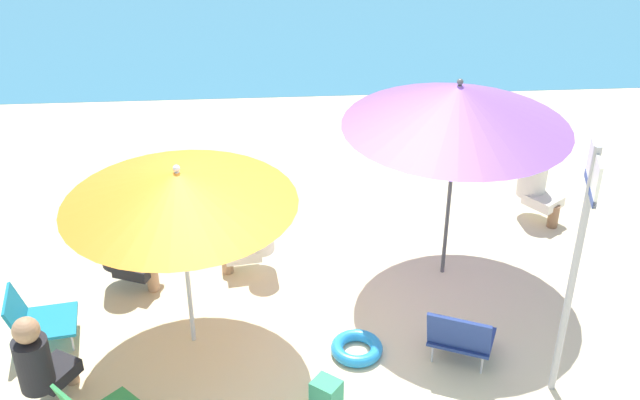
% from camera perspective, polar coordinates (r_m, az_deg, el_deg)
% --- Properties ---
extents(ground_plane, '(40.00, 40.00, 0.00)m').
position_cam_1_polar(ground_plane, '(7.38, -0.53, -10.32)').
color(ground_plane, beige).
extents(umbrella_orange, '(1.96, 1.96, 1.81)m').
position_cam_1_polar(umbrella_orange, '(6.64, -10.01, 0.85)').
color(umbrella_orange, silver).
rests_on(umbrella_orange, ground_plane).
extents(umbrella_purple, '(2.13, 2.13, 2.11)m').
position_cam_1_polar(umbrella_purple, '(7.48, 9.75, 6.58)').
color(umbrella_purple, '#4C4C51').
rests_on(umbrella_purple, ground_plane).
extents(beach_chair_a, '(0.70, 0.68, 0.62)m').
position_cam_1_polar(beach_chair_a, '(7.11, 9.93, -9.46)').
color(beach_chair_a, navy).
rests_on(beach_chair_a, ground_plane).
extents(beach_chair_c, '(0.64, 0.57, 0.53)m').
position_cam_1_polar(beach_chair_c, '(7.70, -19.52, -7.91)').
color(beach_chair_c, teal).
rests_on(beach_chair_c, ground_plane).
extents(person_a, '(0.58, 0.48, 0.92)m').
position_cam_1_polar(person_a, '(8.09, -13.85, -3.18)').
color(person_a, black).
rests_on(person_a, ground_plane).
extents(person_b, '(0.55, 0.36, 0.94)m').
position_cam_1_polar(person_b, '(8.11, -4.69, -2.21)').
color(person_b, silver).
rests_on(person_b, ground_plane).
extents(person_c, '(0.45, 0.52, 0.92)m').
position_cam_1_polar(person_c, '(6.92, -19.31, -10.72)').
color(person_c, black).
rests_on(person_c, ground_plane).
extents(person_d, '(0.50, 0.54, 0.94)m').
position_cam_1_polar(person_d, '(9.27, 15.08, 1.39)').
color(person_d, silver).
rests_on(person_d, ground_plane).
extents(warning_sign, '(0.14, 0.49, 2.29)m').
position_cam_1_polar(warning_sign, '(6.38, 17.94, -2.87)').
color(warning_sign, '#ADADB2').
rests_on(warning_sign, ground_plane).
extents(swim_ring, '(0.47, 0.47, 0.11)m').
position_cam_1_polar(swim_ring, '(7.28, 2.62, -10.45)').
color(swim_ring, '#238CD8').
rests_on(swim_ring, ground_plane).
extents(beach_bag, '(0.29, 0.28, 0.28)m').
position_cam_1_polar(beach_bag, '(6.72, 0.45, -13.67)').
color(beach_bag, '#389970').
rests_on(beach_bag, ground_plane).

